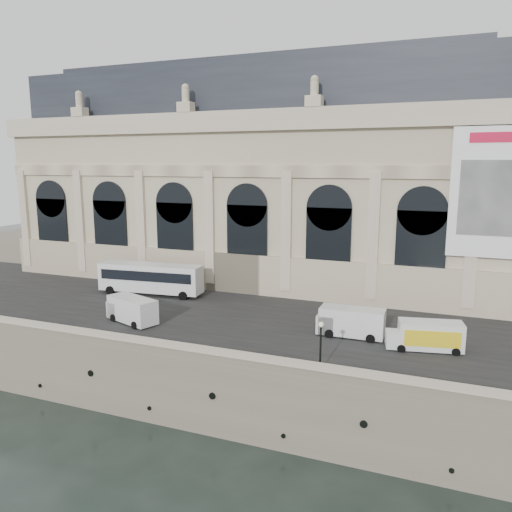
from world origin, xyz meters
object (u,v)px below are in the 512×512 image
(bus_left, at_px, (150,278))
(van_b, at_px, (130,309))
(van_c, at_px, (348,322))
(box_truck, at_px, (426,336))
(lamp_right, at_px, (320,347))

(bus_left, bearing_deg, van_b, -67.52)
(van_b, bearing_deg, van_c, 10.31)
(box_truck, xyz_separation_m, lamp_right, (-7.33, -7.87, 0.72))
(van_c, relative_size, box_truck, 0.93)
(van_b, xyz_separation_m, van_c, (21.36, 3.88, 0.05))
(van_b, height_order, van_c, van_c)
(van_c, bearing_deg, lamp_right, -92.36)
(van_b, distance_m, van_c, 21.71)
(bus_left, relative_size, van_c, 2.15)
(van_b, height_order, lamp_right, lamp_right)
(van_c, xyz_separation_m, lamp_right, (-0.37, -8.95, 0.63))
(van_b, distance_m, box_truck, 28.45)
(bus_left, bearing_deg, box_truck, -12.55)
(van_b, height_order, box_truck, van_b)
(bus_left, height_order, van_b, bus_left)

